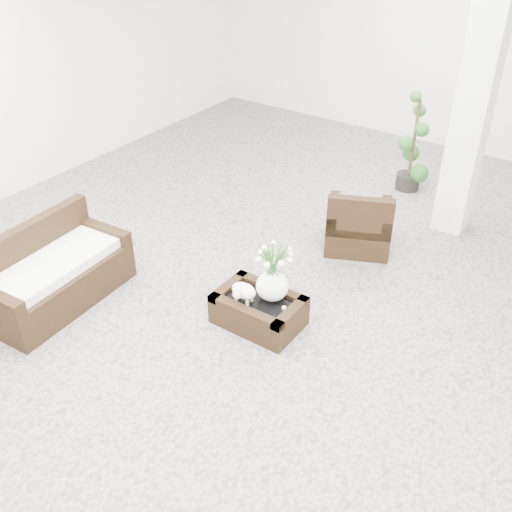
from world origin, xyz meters
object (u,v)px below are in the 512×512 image
Objects in this scene: coffee_table at (259,311)px; topiary at (414,143)px; loveseat at (54,268)px; armchair at (359,217)px.

topiary reaches higher than coffee_table.
loveseat reaches higher than coffee_table.
armchair is 0.57× the size of topiary.
armchair is at bearing -86.68° from topiary.
topiary is (0.04, 3.93, 0.58)m from coffee_table.
armchair is at bearing -40.30° from loveseat.
coffee_table is 2.03m from armchair.
loveseat is 1.13× the size of topiary.
loveseat is at bearing 28.63° from armchair.
topiary is at bearing -26.80° from loveseat.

